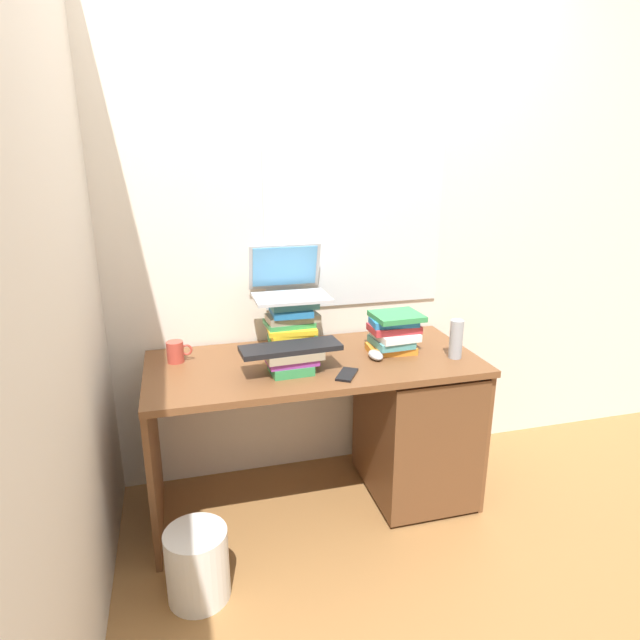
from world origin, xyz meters
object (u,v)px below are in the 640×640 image
(laptop, at_px, (289,284))
(keyboard, at_px, (291,348))
(water_bottle, at_px, (456,339))
(wastebasket, at_px, (198,564))
(computer_mouse, at_px, (376,355))
(book_stack_keyboard_riser, at_px, (292,360))
(cell_phone, at_px, (347,375))
(book_stack_side, at_px, (394,332))
(book_stack_tall, at_px, (292,326))
(desk, at_px, (392,419))
(mug, at_px, (176,352))

(laptop, height_order, keyboard, laptop)
(water_bottle, bearing_deg, wastebasket, -164.48)
(computer_mouse, bearing_deg, book_stack_keyboard_riser, -172.53)
(keyboard, bearing_deg, cell_phone, -26.79)
(keyboard, xyz_separation_m, cell_phone, (0.22, -0.09, -0.11))
(book_stack_keyboard_riser, relative_size, book_stack_side, 1.00)
(book_stack_keyboard_riser, relative_size, laptop, 0.73)
(book_stack_tall, distance_m, book_stack_side, 0.47)
(desk, height_order, computer_mouse, computer_mouse)
(book_stack_keyboard_riser, bearing_deg, computer_mouse, 7.47)
(cell_phone, bearing_deg, book_stack_keyboard_riser, -172.42)
(mug, bearing_deg, desk, -9.77)
(keyboard, bearing_deg, laptop, 75.44)
(book_stack_keyboard_riser, distance_m, mug, 0.53)
(mug, distance_m, water_bottle, 1.25)
(computer_mouse, bearing_deg, laptop, 143.31)
(desk, relative_size, book_stack_keyboard_riser, 5.96)
(mug, bearing_deg, book_stack_tall, -0.19)
(keyboard, distance_m, wastebasket, 0.90)
(desk, xyz_separation_m, computer_mouse, (-0.10, -0.03, 0.35))
(mug, relative_size, water_bottle, 0.63)
(laptop, bearing_deg, computer_mouse, -36.69)
(book_stack_side, height_order, wastebasket, book_stack_side)
(laptop, xyz_separation_m, wastebasket, (-0.50, -0.66, -0.89))
(computer_mouse, relative_size, mug, 0.93)
(book_stack_keyboard_riser, distance_m, computer_mouse, 0.40)
(book_stack_keyboard_riser, relative_size, keyboard, 0.59)
(book_stack_side, relative_size, wastebasket, 0.87)
(book_stack_tall, bearing_deg, desk, -20.33)
(laptop, xyz_separation_m, keyboard, (-0.06, -0.31, -0.20))
(book_stack_tall, bearing_deg, mug, 179.81)
(laptop, xyz_separation_m, computer_mouse, (0.34, -0.25, -0.29))
(book_stack_tall, bearing_deg, keyboard, -103.29)
(laptop, relative_size, cell_phone, 2.49)
(laptop, bearing_deg, keyboard, -100.81)
(book_stack_keyboard_riser, bearing_deg, book_stack_tall, 77.65)
(laptop, bearing_deg, mug, -173.38)
(book_stack_side, xyz_separation_m, laptop, (-0.45, 0.19, 0.21))
(book_stack_keyboard_riser, height_order, water_bottle, water_bottle)
(book_stack_keyboard_riser, height_order, laptop, laptop)
(book_stack_keyboard_riser, xyz_separation_m, computer_mouse, (0.40, 0.05, -0.04))
(water_bottle, relative_size, wastebasket, 0.62)
(laptop, distance_m, wastebasket, 1.22)
(mug, relative_size, wastebasket, 0.39)
(keyboard, relative_size, computer_mouse, 4.04)
(water_bottle, bearing_deg, book_stack_keyboard_riser, 177.98)
(desk, height_order, mug, mug)
(laptop, height_order, wastebasket, laptop)
(desk, xyz_separation_m, water_bottle, (0.25, -0.10, 0.42))
(book_stack_keyboard_riser, xyz_separation_m, laptop, (0.05, 0.31, 0.25))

